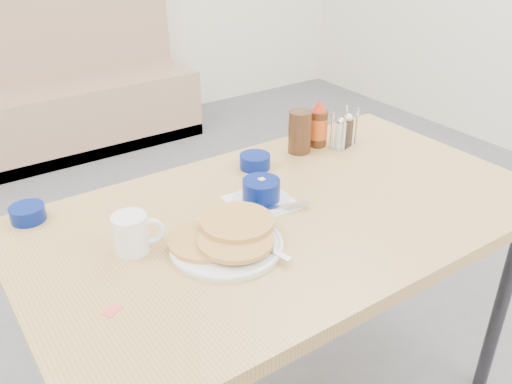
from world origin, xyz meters
TOP-DOWN VIEW (x-y plane):
  - booth_bench at (0.00, 2.78)m, footprint 1.90×0.56m
  - dining_table at (0.00, 0.25)m, footprint 1.40×0.80m
  - pancake_plate at (-0.22, 0.20)m, footprint 0.27×0.28m
  - coffee_mug at (-0.41, 0.31)m, footprint 0.12×0.08m
  - grits_setting at (-0.04, 0.32)m, footprint 0.19×0.19m
  - creamer_bowl at (-0.58, 0.59)m, footprint 0.09×0.09m
  - butter_bowl at (0.07, 0.51)m, footprint 0.09×0.09m
  - amber_tumbler at (0.26, 0.53)m, footprint 0.10×0.10m
  - condiment_caddy at (0.41, 0.48)m, footprint 0.12×0.09m
  - syrup_bottle at (0.34, 0.53)m, footprint 0.06×0.06m
  - sugar_wrapper at (-0.54, 0.14)m, footprint 0.05×0.04m

SIDE VIEW (x-z plane):
  - booth_bench at x=0.00m, z-range -0.26..0.96m
  - dining_table at x=0.00m, z-range 0.32..1.08m
  - sugar_wrapper at x=-0.54m, z-range 0.76..0.76m
  - creamer_bowl at x=-0.58m, z-range 0.76..0.80m
  - pancake_plate at x=-0.22m, z-range 0.76..0.80m
  - butter_bowl at x=0.07m, z-range 0.76..0.80m
  - grits_setting at x=-0.04m, z-range 0.75..0.83m
  - condiment_caddy at x=0.41m, z-range 0.74..0.86m
  - coffee_mug at x=-0.41m, z-range 0.76..0.85m
  - amber_tumbler at x=0.26m, z-range 0.76..0.90m
  - syrup_bottle at x=0.34m, z-range 0.75..0.91m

